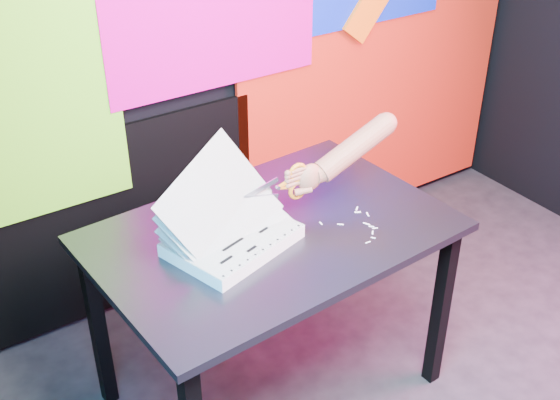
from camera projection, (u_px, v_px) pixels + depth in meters
backdrop at (278, 69)px, 3.08m from camera, size 2.88×0.05×2.08m
work_table at (272, 251)px, 2.42m from camera, size 1.23×0.86×0.75m
printout_stack at (232, 238)px, 2.27m from camera, size 0.49×0.38×0.37m
scissors at (293, 183)px, 2.38m from camera, size 0.25×0.02×0.14m
hand_forearm at (347, 152)px, 2.45m from camera, size 0.45×0.09×0.21m
paper_clippings at (361, 223)px, 2.40m from camera, size 0.18×0.20×0.00m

